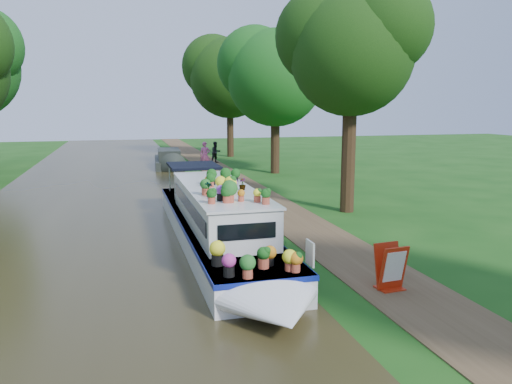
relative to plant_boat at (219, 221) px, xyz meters
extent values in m
plane|color=#154411|center=(2.25, 0.83, -0.85)|extent=(100.00, 100.00, 0.00)
cube|color=#2D2813|center=(-3.75, 0.83, -0.84)|extent=(10.00, 100.00, 0.02)
cube|color=#4D3B24|center=(3.45, 0.83, -0.84)|extent=(2.20, 100.00, 0.03)
cube|color=silver|center=(0.00, 0.85, -0.46)|extent=(2.20, 12.00, 0.75)
cube|color=navy|center=(0.00, 0.85, -0.14)|extent=(2.24, 12.04, 0.12)
cube|color=silver|center=(0.00, 0.05, 0.44)|extent=(1.80, 7.00, 1.05)
cube|color=silver|center=(0.00, 0.05, 1.00)|extent=(1.90, 7.10, 0.06)
cube|color=black|center=(0.91, 0.05, 0.52)|extent=(0.03, 6.40, 0.38)
cube|color=black|center=(-0.91, 0.05, 0.52)|extent=(0.03, 6.40, 0.38)
cube|color=black|center=(0.00, 5.15, 1.07)|extent=(1.90, 2.40, 0.10)
cube|color=white|center=(1.15, -4.55, 0.22)|extent=(0.04, 0.45, 0.55)
imported|color=#134715|center=(-0.57, -1.59, 1.24)|extent=(0.27, 0.25, 0.42)
imported|color=#134715|center=(0.56, -0.71, 1.20)|extent=(0.27, 0.27, 0.34)
cylinder|color=black|center=(6.05, 3.83, 1.42)|extent=(0.56, 0.56, 4.55)
sphere|color=black|center=(6.05, 3.83, 5.38)|extent=(4.80, 4.80, 4.80)
sphere|color=black|center=(7.01, 3.11, 6.34)|extent=(3.60, 3.60, 3.60)
sphere|color=black|center=(5.21, 4.67, 6.10)|extent=(3.84, 3.84, 3.84)
cylinder|color=black|center=(6.75, 15.83, 1.07)|extent=(0.56, 0.56, 3.85)
sphere|color=#134715|center=(6.75, 15.83, 5.10)|extent=(6.00, 6.00, 6.00)
sphere|color=#134715|center=(7.95, 14.93, 6.30)|extent=(4.50, 4.50, 4.50)
sphere|color=#134715|center=(5.70, 16.88, 6.00)|extent=(4.80, 4.80, 4.80)
cylinder|color=black|center=(6.25, 26.83, 1.25)|extent=(0.56, 0.56, 4.20)
sphere|color=black|center=(6.25, 26.83, 5.66)|extent=(6.60, 6.60, 6.60)
sphere|color=black|center=(7.57, 25.84, 6.98)|extent=(4.95, 4.95, 4.95)
sphere|color=black|center=(5.09, 27.99, 6.65)|extent=(5.28, 5.28, 5.28)
cube|color=black|center=(0.50, 21.05, -0.54)|extent=(2.18, 5.90, 0.58)
cube|color=black|center=(0.50, 20.57, 0.09)|extent=(1.65, 3.46, 0.68)
cube|color=red|center=(3.18, -4.49, -0.81)|extent=(0.64, 0.54, 0.03)
cube|color=red|center=(3.18, -4.62, -0.29)|extent=(0.69, 0.33, 1.06)
cube|color=red|center=(3.18, -4.37, -0.29)|extent=(0.69, 0.33, 1.06)
cube|color=white|center=(3.18, -4.67, -0.23)|extent=(0.53, 0.23, 0.74)
imported|color=#DC5A76|center=(2.75, 18.91, 0.10)|extent=(0.74, 0.56, 1.84)
imported|color=black|center=(4.15, 22.37, -0.03)|extent=(0.93, 0.83, 1.58)
imported|color=#21671E|center=(1.65, -0.98, -0.65)|extent=(0.45, 0.42, 0.41)
camera|label=1|loc=(-2.77, -14.40, 3.41)|focal=35.00mm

